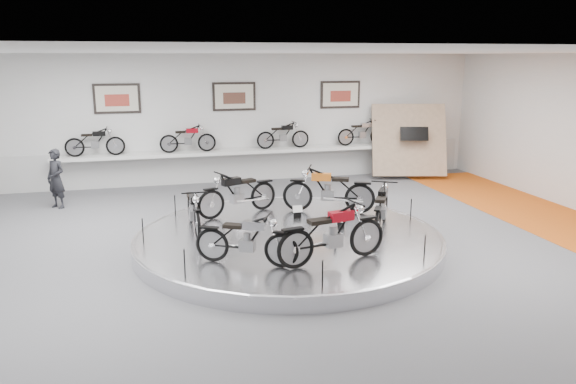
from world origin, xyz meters
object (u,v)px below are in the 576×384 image
object	(u,v)px
display_platform	(288,241)
shelf	(237,152)
bike_a	(329,190)
visitor	(56,179)
bike_b	(238,193)
bike_c	(194,209)
bike_f	(382,208)
bike_e	(332,233)
bike_d	(246,239)

from	to	relation	value
display_platform	shelf	bearing A→B (deg)	90.00
bike_a	visitor	distance (m)	7.22
shelf	display_platform	bearing A→B (deg)	-90.00
bike_a	bike_b	world-z (taller)	bike_a
bike_b	bike_c	xyz separation A→B (m)	(-1.12, -1.02, -0.05)
bike_a	bike_b	bearing A→B (deg)	14.24
bike_a	bike_f	distance (m)	1.75
display_platform	bike_f	xyz separation A→B (m)	(1.98, -0.23, 0.64)
bike_c	bike_e	distance (m)	3.36
bike_a	bike_d	size ratio (longest dim) A/B	1.15
display_platform	bike_b	xyz separation A→B (m)	(-0.77, 1.74, 0.67)
bike_a	bike_e	bearing A→B (deg)	95.90
bike_a	bike_e	world-z (taller)	bike_a
bike_c	visitor	distance (m)	5.07
bike_d	bike_f	world-z (taller)	bike_f
visitor	shelf	bearing A→B (deg)	61.88
bike_e	visitor	size ratio (longest dim) A/B	1.17
bike_a	display_platform	bearing A→B (deg)	69.50
bike_e	bike_b	bearing A→B (deg)	95.99
bike_a	bike_e	xyz separation A→B (m)	(-1.01, -3.20, -0.00)
bike_a	bike_e	size ratio (longest dim) A/B	1.01
bike_c	bike_f	size ratio (longest dim) A/B	0.96
bike_a	bike_f	size ratio (longest dim) A/B	1.11
bike_f	bike_d	bearing A→B (deg)	142.66
bike_b	visitor	xyz separation A→B (m)	(-4.34, 2.89, -0.03)
bike_e	display_platform	bearing A→B (deg)	89.29
display_platform	bike_a	bearing A→B (deg)	46.03
bike_b	visitor	distance (m)	5.21
bike_a	visitor	xyz separation A→B (m)	(-6.45, 3.23, -0.06)
shelf	bike_f	xyz separation A→B (m)	(1.98, -6.63, -0.21)
bike_b	bike_d	xyz separation A→B (m)	(-0.41, -3.27, -0.05)
shelf	bike_b	bearing A→B (deg)	-99.35
bike_e	visitor	distance (m)	8.42
bike_c	bike_d	xyz separation A→B (m)	(0.71, -2.25, 0.00)
bike_d	bike_c	bearing A→B (deg)	135.95
bike_c	bike_f	bearing A→B (deg)	74.95
shelf	visitor	size ratio (longest dim) A/B	6.98
shelf	bike_c	world-z (taller)	bike_c
bike_b	bike_d	bearing A→B (deg)	61.75
bike_d	bike_f	size ratio (longest dim) A/B	0.97
shelf	bike_d	size ratio (longest dim) A/B	6.81
display_platform	bike_c	distance (m)	2.11
display_platform	bike_b	distance (m)	2.02
bike_b	bike_d	distance (m)	3.30
bike_f	visitor	bearing A→B (deg)	85.83
bike_e	shelf	bearing A→B (deg)	81.02
bike_b	bike_d	size ratio (longest dim) A/B	1.10
display_platform	bike_a	xyz separation A→B (m)	(1.35, 1.40, 0.70)
bike_b	bike_e	distance (m)	3.71
shelf	bike_c	bearing A→B (deg)	-108.37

